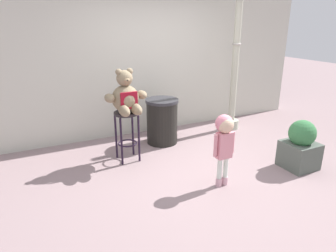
% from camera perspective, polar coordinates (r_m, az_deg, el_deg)
% --- Properties ---
extents(ground_plane, '(24.00, 24.00, 0.00)m').
position_cam_1_polar(ground_plane, '(4.60, 6.39, -8.00)').
color(ground_plane, gray).
extents(building_wall, '(6.72, 0.30, 3.17)m').
position_cam_1_polar(building_wall, '(5.93, -3.82, 14.26)').
color(building_wall, beige).
rests_on(building_wall, ground_plane).
extents(bar_stool_with_teddy, '(0.37, 0.37, 0.78)m').
position_cam_1_polar(bar_stool_with_teddy, '(4.72, -7.66, -0.06)').
color(bar_stool_with_teddy, black).
rests_on(bar_stool_with_teddy, ground_plane).
extents(teddy_bear, '(0.63, 0.57, 0.65)m').
position_cam_1_polar(teddy_bear, '(4.55, -7.79, 5.34)').
color(teddy_bear, '#857458').
rests_on(teddy_bear, bar_stool_with_teddy).
extents(child_walking, '(0.31, 0.25, 0.98)m').
position_cam_1_polar(child_walking, '(3.94, 10.41, -1.71)').
color(child_walking, '#D09FAC').
rests_on(child_walking, ground_plane).
extents(trash_bin, '(0.57, 0.57, 0.79)m').
position_cam_1_polar(trash_bin, '(5.40, -1.11, 0.92)').
color(trash_bin, black).
rests_on(trash_bin, ground_plane).
extents(lamppost, '(0.30, 0.30, 2.87)m').
position_cam_1_polar(lamppost, '(6.08, 12.26, 9.78)').
color(lamppost, '#AAB09B').
rests_on(lamppost, ground_plane).
extents(planter_with_shrub, '(0.46, 0.46, 0.73)m').
position_cam_1_polar(planter_with_shrub, '(4.90, 23.36, -3.45)').
color(planter_with_shrub, '#505A51').
rests_on(planter_with_shrub, ground_plane).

